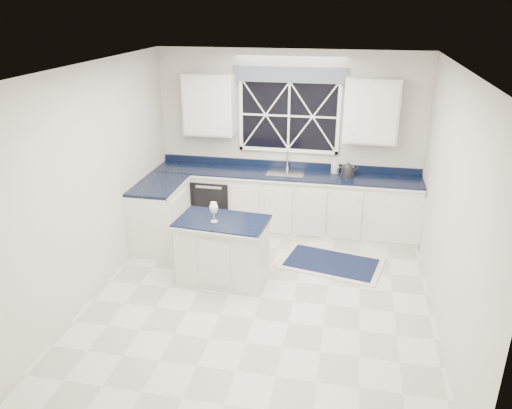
% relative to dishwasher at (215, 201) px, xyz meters
% --- Properties ---
extents(ground, '(4.50, 4.50, 0.00)m').
position_rel_dishwasher_xyz_m(ground, '(1.10, -1.95, -0.41)').
color(ground, silver).
rests_on(ground, ground).
extents(back_wall, '(4.00, 0.10, 2.70)m').
position_rel_dishwasher_xyz_m(back_wall, '(1.10, 0.30, 0.94)').
color(back_wall, beige).
rests_on(back_wall, ground).
extents(base_cabinets, '(3.99, 1.60, 0.90)m').
position_rel_dishwasher_xyz_m(base_cabinets, '(0.77, -0.17, 0.04)').
color(base_cabinets, silver).
rests_on(base_cabinets, ground).
extents(countertop, '(3.98, 0.64, 0.04)m').
position_rel_dishwasher_xyz_m(countertop, '(1.10, 0.00, 0.51)').
color(countertop, black).
rests_on(countertop, base_cabinets).
extents(dishwasher, '(0.60, 0.58, 0.82)m').
position_rel_dishwasher_xyz_m(dishwasher, '(0.00, 0.00, 0.00)').
color(dishwasher, black).
rests_on(dishwasher, ground).
extents(window, '(1.65, 0.09, 1.26)m').
position_rel_dishwasher_xyz_m(window, '(1.10, 0.25, 1.42)').
color(window, black).
rests_on(window, ground).
extents(upper_cabinets, '(3.10, 0.34, 0.90)m').
position_rel_dishwasher_xyz_m(upper_cabinets, '(1.10, 0.13, 1.49)').
color(upper_cabinets, silver).
rests_on(upper_cabinets, ground).
extents(faucet, '(0.05, 0.20, 0.30)m').
position_rel_dishwasher_xyz_m(faucet, '(1.10, 0.19, 0.69)').
color(faucet, '#B7B7B9').
rests_on(faucet, countertop).
extents(island, '(1.16, 0.76, 0.83)m').
position_rel_dishwasher_xyz_m(island, '(0.54, -1.60, 0.00)').
color(island, silver).
rests_on(island, ground).
extents(rug, '(1.48, 1.07, 0.02)m').
position_rel_dishwasher_xyz_m(rug, '(1.89, -0.93, -0.40)').
color(rug, '#B9B9B4').
rests_on(rug, ground).
extents(kettle, '(0.31, 0.22, 0.22)m').
position_rel_dishwasher_xyz_m(kettle, '(2.01, 0.03, 0.63)').
color(kettle, '#2A2A2C').
rests_on(kettle, countertop).
extents(wine_glass, '(0.11, 0.11, 0.25)m').
position_rel_dishwasher_xyz_m(wine_glass, '(0.46, -1.66, 0.59)').
color(wine_glass, silver).
rests_on(wine_glass, island).
extents(soap_bottle, '(0.12, 0.12, 0.20)m').
position_rel_dishwasher_xyz_m(soap_bottle, '(1.82, 0.16, 0.63)').
color(soap_bottle, silver).
rests_on(soap_bottle, countertop).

